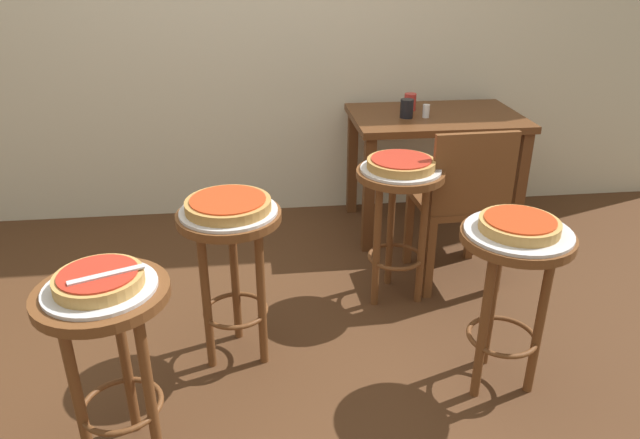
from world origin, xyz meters
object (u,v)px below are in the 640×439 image
(stool_middle, at_px, (512,274))
(cup_far_edge, at_px, (410,102))
(pizza_rear, at_px, (401,163))
(dining_table, at_px, (435,134))
(stool_leftside, at_px, (231,251))
(condiment_shaker, at_px, (426,111))
(pizza_foreground, at_px, (99,280))
(wooden_chair, at_px, (461,201))
(pizza_server_knife, at_px, (106,275))
(stool_rear, at_px, (399,204))
(pizza_middle, at_px, (519,225))
(serving_plate_leftside, at_px, (229,211))
(serving_plate_middle, at_px, (518,232))
(cup_near_edge, at_px, (407,109))
(stool_foreground, at_px, (109,335))
(serving_plate_foreground, at_px, (100,288))
(pizza_leftside, at_px, (228,204))
(serving_plate_rear, at_px, (401,169))

(stool_middle, bearing_deg, cup_far_edge, 89.72)
(pizza_rear, distance_m, dining_table, 0.89)
(stool_leftside, relative_size, condiment_shaker, 9.06)
(pizza_foreground, height_order, cup_far_edge, cup_far_edge)
(wooden_chair, xyz_separation_m, pizza_server_knife, (-1.46, -1.02, 0.27))
(pizza_foreground, height_order, pizza_server_knife, pizza_server_knife)
(stool_rear, relative_size, pizza_server_knife, 3.07)
(pizza_middle, bearing_deg, serving_plate_leftside, 163.69)
(stool_middle, xyz_separation_m, serving_plate_middle, (0.00, 0.00, 0.17))
(stool_middle, bearing_deg, cup_near_edge, 92.20)
(serving_plate_middle, height_order, stool_rear, serving_plate_middle)
(stool_rear, relative_size, cup_near_edge, 6.37)
(stool_leftside, height_order, dining_table, dining_table)
(wooden_chair, bearing_deg, pizza_rear, -164.88)
(dining_table, relative_size, pizza_server_knife, 4.49)
(stool_foreground, xyz_separation_m, serving_plate_foreground, (0.00, -0.00, 0.17))
(stool_middle, distance_m, stool_leftside, 1.09)
(serving_plate_foreground, distance_m, stool_middle, 1.44)
(pizza_leftside, distance_m, stool_rear, 0.89)
(pizza_middle, bearing_deg, pizza_foreground, -171.16)
(pizza_middle, distance_m, stool_rear, 0.77)
(pizza_leftside, relative_size, serving_plate_rear, 0.89)
(serving_plate_foreground, xyz_separation_m, wooden_chair, (1.49, 1.00, -0.22))
(stool_middle, bearing_deg, stool_rear, 110.99)
(stool_leftside, bearing_deg, serving_plate_middle, -16.31)
(serving_plate_foreground, relative_size, serving_plate_leftside, 0.89)
(pizza_middle, xyz_separation_m, serving_plate_rear, (-0.26, 0.69, -0.03))
(pizza_rear, distance_m, wooden_chair, 0.43)
(pizza_foreground, xyz_separation_m, serving_plate_middle, (1.41, 0.22, -0.03))
(stool_middle, xyz_separation_m, cup_far_edge, (0.01, 1.59, 0.26))
(serving_plate_leftside, distance_m, cup_far_edge, 1.66)
(cup_far_edge, bearing_deg, pizza_rear, -106.84)
(stool_middle, relative_size, serving_plate_leftside, 1.77)
(stool_middle, distance_m, cup_near_edge, 1.45)
(cup_far_edge, bearing_deg, stool_rear, -106.84)
(stool_leftside, distance_m, cup_near_edge, 1.52)
(pizza_foreground, distance_m, stool_rear, 1.48)
(pizza_rear, relative_size, pizza_server_knife, 1.43)
(stool_leftside, xyz_separation_m, pizza_rear, (0.78, 0.38, 0.20))
(serving_plate_foreground, bearing_deg, pizza_middle, 8.84)
(stool_middle, relative_size, serving_plate_middle, 1.75)
(cup_far_edge, distance_m, wooden_chair, 0.87)
(pizza_foreground, bearing_deg, dining_table, 47.53)
(pizza_server_knife, bearing_deg, pizza_foreground, 124.44)
(serving_plate_leftside, relative_size, stool_rear, 0.57)
(stool_leftside, height_order, condiment_shaker, condiment_shaker)
(stool_rear, bearing_deg, pizza_middle, -69.01)
(stool_foreground, relative_size, stool_rear, 1.00)
(stool_rear, bearing_deg, pizza_rear, 153.43)
(stool_rear, bearing_deg, condiment_shaker, 66.14)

